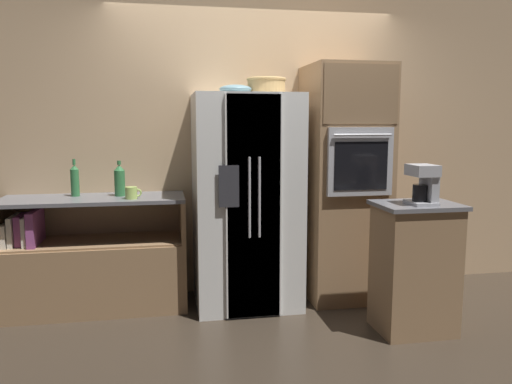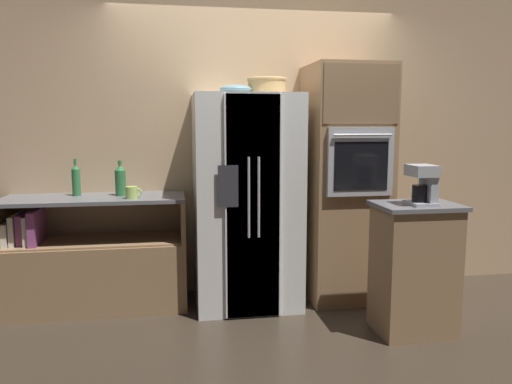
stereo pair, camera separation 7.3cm
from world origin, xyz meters
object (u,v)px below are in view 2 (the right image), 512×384
wicker_basket (267,86)px  bottle_tall (120,180)px  refrigerator (246,201)px  bottle_short (76,180)px  wall_oven (345,183)px  fruit_bowl (236,89)px  coffee_maker (424,183)px  mug (132,193)px

wicker_basket → bottle_tall: 1.43m
refrigerator → bottle_short: 1.40m
wall_oven → fruit_bowl: bearing=-179.8°
refrigerator → wall_oven: 0.87m
wicker_basket → coffee_maker: 1.50m
wicker_basket → fruit_bowl: 0.27m
bottle_tall → coffee_maker: bearing=-24.7°
wall_oven → wicker_basket: size_ratio=6.09×
coffee_maker → wicker_basket: bearing=135.5°
bottle_short → wall_oven: bearing=-4.0°
fruit_bowl → mug: 1.17m
wall_oven → fruit_bowl: (-0.94, -0.00, 0.78)m
wall_oven → refrigerator: bearing=-177.9°
refrigerator → fruit_bowl: bearing=160.0°
wall_oven → coffee_maker: (0.26, -0.88, 0.10)m
fruit_bowl → bottle_tall: bearing=173.3°
wicker_basket → mug: size_ratio=2.55×
fruit_bowl → coffee_maker: size_ratio=0.94×
wall_oven → fruit_bowl: size_ratio=7.59×
bottle_tall → mug: size_ratio=2.25×
bottle_short → mug: (0.46, -0.23, -0.08)m
fruit_bowl → bottle_short: bearing=173.0°
bottle_tall → coffee_maker: (2.15, -0.99, 0.05)m
wicker_basket → coffee_maker: size_ratio=1.17×
mug → bottle_tall: bearing=119.8°
bottle_tall → fruit_bowl: bearing=-6.7°
bottle_tall → wall_oven: bearing=-3.3°
refrigerator → wicker_basket: bearing=22.1°
bottle_tall → bottle_short: size_ratio=0.95×
refrigerator → wicker_basket: wicker_basket is taller
wicker_basket → fruit_bowl: wicker_basket is taller
refrigerator → wall_oven: size_ratio=0.88×
bottle_tall → bottle_short: bearing=172.2°
wicker_basket → bottle_tall: wicker_basket is taller
fruit_bowl → coffee_maker: bearing=-36.2°
wall_oven → bottle_short: 2.25m
fruit_bowl → wall_oven: bearing=0.2°
fruit_bowl → bottle_tall: 1.20m
mug → wall_oven: bearing=2.3°
mug → bottle_short: bearing=153.7°
wicker_basket → refrigerator: bearing=-157.9°
refrigerator → fruit_bowl: (-0.08, 0.03, 0.91)m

